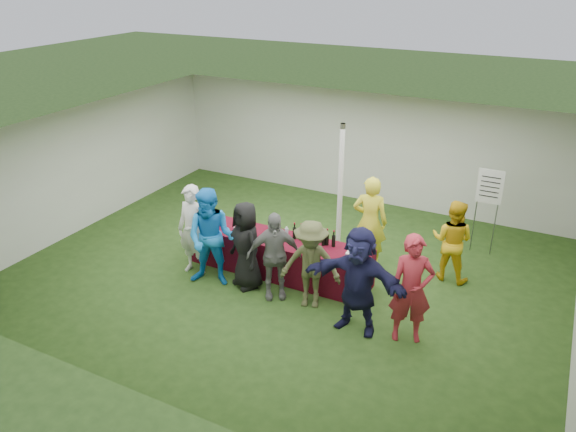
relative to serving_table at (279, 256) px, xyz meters
The scene contains 18 objects.
ground 0.45m from the serving_table, 53.26° to the left, with size 60.00×60.00×0.00m, color #284719.
tent 1.83m from the serving_table, 65.12° to the left, with size 10.00×10.00×10.00m.
serving_table is the anchor object (origin of this frame).
wine_bottles 0.85m from the serving_table, 11.90° to the left, with size 0.84×0.11×0.32m.
wine_glasses 1.09m from the serving_table, 163.79° to the right, with size 1.20×0.13×0.16m.
water_bottle 0.50m from the serving_table, 31.69° to the left, with size 0.07×0.07×0.23m.
bar_towel 1.53m from the serving_table, ahead, with size 0.25×0.18×0.03m, color white.
dump_bucket 1.75m from the serving_table, ahead, with size 0.25×0.25×0.18m, color slate.
wine_list_sign 4.34m from the serving_table, 38.85° to the left, with size 0.50×0.03×1.80m.
staff_pourer 1.87m from the serving_table, 38.43° to the left, with size 0.67×0.44×1.85m, color yellow.
staff_back 3.24m from the serving_table, 23.93° to the left, with size 0.77×0.60×1.59m, color gold.
customer_0 1.69m from the serving_table, 154.94° to the right, with size 0.65×0.42×1.78m, color silver.
customer_1 1.38m from the serving_table, 136.38° to the right, with size 0.91×0.71×1.87m, color #177EDB.
customer_2 0.85m from the serving_table, 115.44° to the right, with size 0.81×0.53×1.66m, color black.
customer_3 0.92m from the serving_table, 67.73° to the right, with size 0.96×0.40×1.63m, color slate.
customer_4 1.31m from the serving_table, 35.74° to the right, with size 1.04×0.60×1.61m, color #484C2A.
customer_5 2.26m from the serving_table, 27.15° to the right, with size 1.69×0.54×1.82m, color #18193E.
customer_6 2.96m from the serving_table, 17.47° to the right, with size 0.66×0.43×1.81m, color maroon.
Camera 1 is at (4.30, -8.48, 5.50)m, focal length 35.00 mm.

